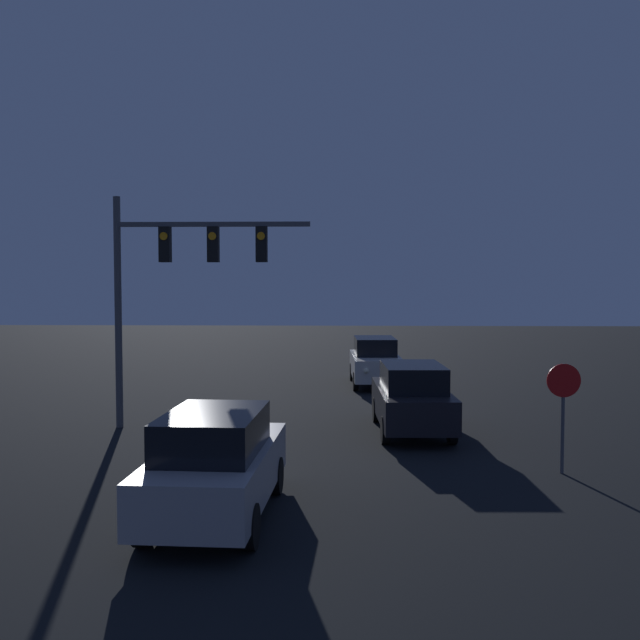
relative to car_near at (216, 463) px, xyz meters
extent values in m
cube|color=#99999E|center=(0.00, 0.05, -0.17)|extent=(1.86, 4.32, 0.78)
cube|color=black|center=(-0.01, -0.16, 0.53)|extent=(1.53, 2.39, 0.62)
cylinder|color=black|center=(-0.71, 1.40, -0.56)|extent=(0.21, 0.66, 0.65)
cylinder|color=black|center=(0.83, 1.33, -0.56)|extent=(0.21, 0.66, 0.65)
cylinder|color=black|center=(-0.83, -1.23, -0.56)|extent=(0.21, 0.66, 0.65)
cylinder|color=black|center=(0.71, -1.30, -0.56)|extent=(0.21, 0.66, 0.65)
sphere|color=#F9EFC6|center=(-0.36, 2.21, -0.09)|extent=(0.18, 0.18, 0.18)
sphere|color=#F9EFC6|center=(0.56, 2.17, -0.09)|extent=(0.18, 0.18, 0.18)
cube|color=black|center=(3.72, 6.62, -0.17)|extent=(1.81, 4.30, 0.78)
cube|color=black|center=(3.72, 6.41, 0.53)|extent=(1.50, 2.38, 0.62)
cylinder|color=black|center=(2.90, 7.91, -0.56)|extent=(0.20, 0.66, 0.65)
cylinder|color=black|center=(4.45, 7.96, -0.56)|extent=(0.20, 0.66, 0.65)
cylinder|color=black|center=(2.99, 5.28, -0.56)|extent=(0.20, 0.66, 0.65)
cylinder|color=black|center=(4.53, 5.33, -0.56)|extent=(0.20, 0.66, 0.65)
sphere|color=#F9EFC6|center=(3.19, 8.75, -0.09)|extent=(0.18, 0.18, 0.18)
sphere|color=#F9EFC6|center=(4.11, 8.78, -0.09)|extent=(0.18, 0.18, 0.18)
cube|color=beige|center=(3.18, 14.76, -0.17)|extent=(1.81, 4.30, 0.78)
cube|color=black|center=(3.18, 14.98, 0.53)|extent=(1.50, 2.38, 0.62)
cylinder|color=black|center=(3.99, 13.47, -0.56)|extent=(0.20, 0.66, 0.65)
cylinder|color=black|center=(2.45, 13.42, -0.56)|extent=(0.20, 0.66, 0.65)
cylinder|color=black|center=(3.91, 16.10, -0.56)|extent=(0.20, 0.66, 0.65)
cylinder|color=black|center=(2.37, 16.06, -0.56)|extent=(0.20, 0.66, 0.65)
sphere|color=#F9EFC6|center=(3.71, 12.64, -0.09)|extent=(0.18, 0.18, 0.18)
sphere|color=#F9EFC6|center=(2.79, 12.61, -0.09)|extent=(0.18, 0.18, 0.18)
cylinder|color=#4C4C51|center=(-3.76, 7.02, 2.08)|extent=(0.18, 0.18, 5.92)
cube|color=#4C4C51|center=(-1.29, 7.02, 4.33)|extent=(4.93, 0.12, 0.12)
cube|color=black|center=(-2.52, 7.02, 3.82)|extent=(0.28, 0.28, 0.90)
cylinder|color=orange|center=(-2.52, 6.87, 4.02)|extent=(0.20, 0.02, 0.20)
cube|color=black|center=(-1.29, 7.02, 3.82)|extent=(0.28, 0.28, 0.90)
cylinder|color=orange|center=(-1.29, 6.87, 4.02)|extent=(0.20, 0.02, 0.20)
cube|color=black|center=(-0.06, 7.02, 3.82)|extent=(0.28, 0.28, 0.90)
cylinder|color=orange|center=(-0.06, 6.87, 4.02)|extent=(0.20, 0.02, 0.20)
cylinder|color=#4C4C51|center=(6.29, 2.86, 0.20)|extent=(0.07, 0.07, 2.16)
cylinder|color=red|center=(6.29, 2.84, 0.95)|extent=(0.66, 0.03, 0.66)
camera|label=1|loc=(2.00, -11.04, 2.85)|focal=40.00mm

